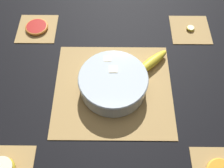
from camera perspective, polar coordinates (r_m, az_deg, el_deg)
ground_plane at (r=0.97m, az=-0.00°, el=-1.11°), size 6.00×6.00×0.00m
bamboo_mat_center at (r=0.96m, az=-0.00°, el=-1.01°), size 0.43×0.40×0.01m
coaster_mat_near_left at (r=1.20m, az=16.46°, el=11.33°), size 0.17×0.17×0.01m
coaster_mat_near_right at (r=1.20m, az=-16.18°, el=11.54°), size 0.17×0.17×0.01m
fruit_salad_bowl at (r=0.93m, az=-0.04°, el=0.37°), size 0.25×0.25×0.07m
whole_banana at (r=1.01m, az=8.03°, el=4.46°), size 0.16×0.15×0.04m
banana_coin_single at (r=1.19m, az=16.54°, el=11.58°), size 0.03×0.03×0.01m
grapefruit_slice at (r=1.19m, az=-16.28°, el=11.83°), size 0.10×0.10×0.01m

